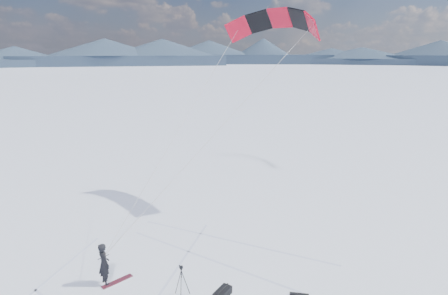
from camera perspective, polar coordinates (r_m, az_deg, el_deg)
horizon_hills at (r=14.66m, az=-9.20°, el=-7.25°), size 704.00×704.00×10.39m
snowkiter at (r=18.36m, az=-17.57°, el=-19.13°), size 0.55×0.76×1.94m
snowboard at (r=18.32m, az=-15.95°, el=-19.01°), size 1.46×0.53×0.04m
tripod at (r=16.44m, az=-6.52°, el=-19.01°), size 0.60×0.65×1.42m
gear_bag_a at (r=16.72m, az=-0.24°, el=-21.32°), size 1.00×0.77×0.40m
power_kite at (r=25.05m, az=7.83°, el=18.14°), size 14.15×7.05×11.35m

